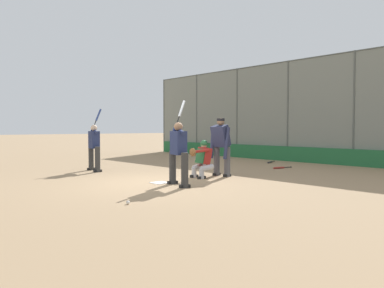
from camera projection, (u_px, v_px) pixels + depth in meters
name	position (u px, v px, depth m)	size (l,w,h in m)	color
ground_plane	(160.00, 183.00, 10.29)	(160.00, 160.00, 0.00)	#9E7F5B
home_plate_marker	(160.00, 183.00, 10.29)	(0.43, 0.43, 0.01)	white
backstop_fence	(319.00, 108.00, 15.97)	(21.36, 0.08, 4.58)	#515651
padding_wall	(317.00, 155.00, 15.99)	(20.86, 0.18, 0.67)	#236638
batter_at_plate	(178.00, 151.00, 9.74)	(0.92, 0.86, 2.28)	#333333
catcher_behind_plate	(202.00, 158.00, 11.33)	(0.62, 0.75, 1.14)	#B7B7BC
umpire_home	(221.00, 145.00, 11.69)	(0.74, 0.47, 1.82)	#4C4C51
batter_on_deck	(94.00, 146.00, 13.09)	(0.95, 0.78, 2.21)	#333333
spare_bat_near_backstop	(280.00, 168.00, 13.90)	(0.26, 0.85, 0.07)	black
spare_bat_by_padding	(270.00, 162.00, 16.14)	(0.31, 0.84, 0.07)	black
fielding_glove_on_dirt	(205.00, 165.00, 14.77)	(0.30, 0.23, 0.11)	brown
baseball_loose	(128.00, 202.00, 7.40)	(0.07, 0.07, 0.07)	white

